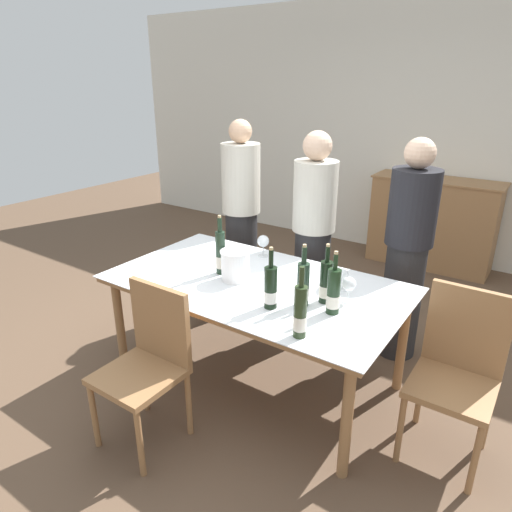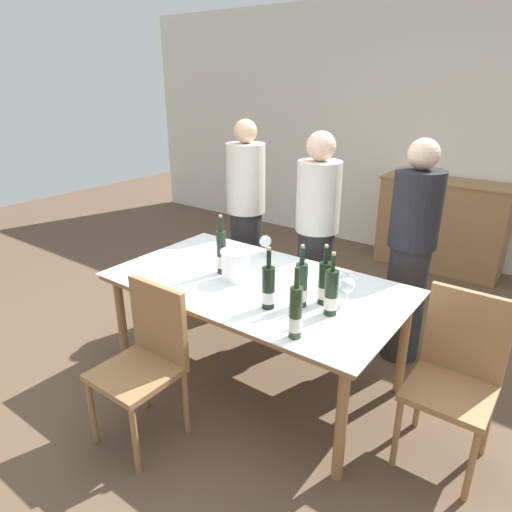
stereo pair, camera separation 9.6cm
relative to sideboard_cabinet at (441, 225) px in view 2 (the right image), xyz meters
The scene contains 19 objects.
ground_plane 2.87m from the sideboard_cabinet, 98.40° to the right, with size 12.00×12.00×0.00m, color brown.
back_wall 1.04m from the sideboard_cabinet, 144.91° to the left, with size 8.00×0.10×2.80m.
sideboard_cabinet is the anchor object (origin of this frame).
dining_table 2.83m from the sideboard_cabinet, 98.40° to the right, with size 1.90×1.07×0.73m.
ice_bucket 2.91m from the sideboard_cabinet, 100.90° to the right, with size 0.19×0.19×0.20m.
wine_bottle_0 2.93m from the sideboard_cabinet, 90.25° to the right, with size 0.07×0.07×0.37m.
wine_bottle_1 3.06m from the sideboard_cabinet, 92.81° to the right, with size 0.08×0.08×0.37m.
wine_bottle_2 2.92m from the sideboard_cabinet, 86.60° to the right, with size 0.08×0.08×0.37m.
wine_bottle_3 2.92m from the sideboard_cabinet, 103.75° to the right, with size 0.07×0.07×0.40m.
wine_bottle_4 3.24m from the sideboard_cabinet, 87.46° to the right, with size 0.07×0.07×0.38m.
wine_bottle_5 2.82m from the sideboard_cabinet, 88.41° to the right, with size 0.08×0.08×0.36m.
wine_glass_0 2.75m from the sideboard_cabinet, 86.07° to the right, with size 0.08×0.08×0.16m.
wine_glass_1 2.61m from the sideboard_cabinet, 88.05° to the right, with size 0.08×0.08×0.14m.
wine_glass_2 2.50m from the sideboard_cabinet, 104.69° to the right, with size 0.09×0.09×0.16m.
chair_near_front 3.61m from the sideboard_cabinet, 99.76° to the right, with size 0.42×0.42×0.91m.
chair_right_end 2.83m from the sideboard_cabinet, 72.91° to the right, with size 0.42×0.42×0.95m.
person_host 2.27m from the sideboard_cabinet, 121.39° to the right, with size 0.33×0.33×1.65m.
person_guest_left 2.06m from the sideboard_cabinet, 102.12° to the right, with size 0.33×0.33×1.61m.
person_guest_right 1.97m from the sideboard_cabinet, 81.60° to the right, with size 0.33×0.33×1.61m.
Camera 2 is at (1.59, -2.15, 1.97)m, focal length 32.00 mm.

